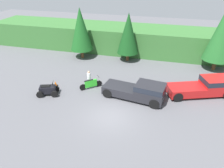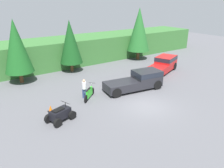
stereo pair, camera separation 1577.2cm
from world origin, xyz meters
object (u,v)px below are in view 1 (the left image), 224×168
pickup_truck_red (206,86)px  traffic_cone (56,84)px  rider_person (89,78)px  quad_atv (48,90)px  dirt_bike (91,84)px  pickup_truck_second (140,91)px

pickup_truck_red → traffic_cone: pickup_truck_red is taller
rider_person → quad_atv: bearing=159.1°
dirt_bike → quad_atv: (-3.58, -2.19, 0.01)m
pickup_truck_second → traffic_cone: (-8.73, 0.33, -0.68)m
pickup_truck_red → pickup_truck_second: size_ratio=1.06×
pickup_truck_second → rider_person: size_ratio=3.37×
pickup_truck_second → dirt_bike: bearing=179.9°
pickup_truck_second → dirt_bike: 5.10m
pickup_truck_red → quad_atv: (-14.54, -3.85, -0.43)m
rider_person → pickup_truck_second: bearing=-70.3°
dirt_bike → pickup_truck_red: bearing=-32.9°
quad_atv → rider_person: rider_person is taller
pickup_truck_second → quad_atv: size_ratio=2.59×
traffic_cone → dirt_bike: bearing=7.0°
pickup_truck_red → dirt_bike: (-10.96, -1.66, -0.44)m
dirt_bike → pickup_truck_second: bearing=-50.3°
dirt_bike → traffic_cone: 3.74m
pickup_truck_red → pickup_truck_second: bearing=-178.6°
pickup_truck_red → dirt_bike: size_ratio=3.38×
dirt_bike → rider_person: 0.64m
pickup_truck_red → traffic_cone: bearing=167.3°
dirt_bike → traffic_cone: dirt_bike is taller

